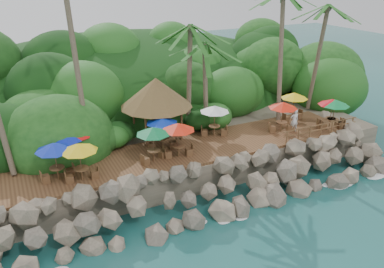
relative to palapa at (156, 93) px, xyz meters
name	(u,v)px	position (x,y,z in m)	size (l,w,h in m)	color
ground	(235,218)	(1.41, -9.17, -5.79)	(140.00, 140.00, 0.00)	#19514F
land_base	(146,120)	(1.41, 6.83, -4.74)	(32.00, 25.20, 2.10)	gray
jungle_hill	(123,107)	(1.41, 14.33, -5.79)	(44.80, 28.00, 15.40)	#143811
seawall	(219,187)	(1.41, -7.17, -4.64)	(29.00, 4.00, 2.30)	gray
terrace	(192,149)	(1.41, -3.17, -3.59)	(26.00, 5.00, 0.20)	brown
jungle_foliage	(150,134)	(1.41, 5.83, -5.79)	(44.00, 16.00, 12.00)	#143811
foam_line	(232,216)	(1.41, -8.87, -5.76)	(25.20, 0.80, 0.06)	white
palms	(190,1)	(2.57, -0.49, 6.40)	(31.63, 7.25, 14.29)	brown
palapa	(156,93)	(0.00, 0.00, 0.00)	(5.43, 5.43, 4.60)	brown
dining_clusters	(196,121)	(1.70, -3.25, -1.45)	(23.45, 5.16, 2.45)	brown
railing	(321,129)	(11.32, -5.52, -2.88)	(7.20, 0.10, 1.00)	brown
waiter	(294,120)	(10.04, -3.87, -2.56)	(0.68, 0.44, 1.85)	silver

